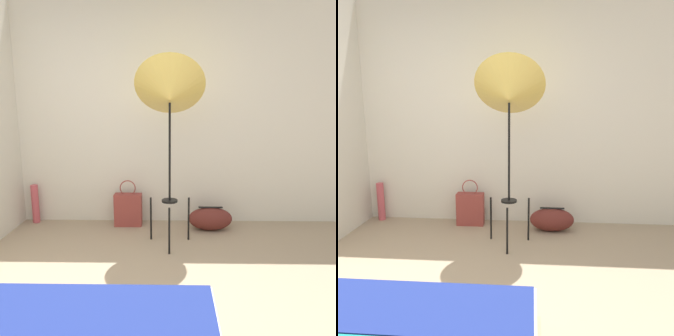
% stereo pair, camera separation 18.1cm
% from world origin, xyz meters
% --- Properties ---
extents(wall_back, '(8.00, 0.05, 2.60)m').
position_xyz_m(wall_back, '(0.00, 2.24, 1.30)').
color(wall_back, beige).
rests_on(wall_back, ground_plane).
extents(photo_umbrella, '(0.69, 0.61, 1.86)m').
position_xyz_m(photo_umbrella, '(0.41, 1.53, 1.51)').
color(photo_umbrella, black).
rests_on(photo_umbrella, ground_plane).
extents(tote_bag, '(0.32, 0.13, 0.55)m').
position_xyz_m(tote_bag, '(-0.08, 2.05, 0.20)').
color(tote_bag, brown).
rests_on(tote_bag, ground_plane).
extents(duffel_bag, '(0.49, 0.26, 0.27)m').
position_xyz_m(duffel_bag, '(0.87, 1.93, 0.13)').
color(duffel_bag, '#5B231E').
rests_on(duffel_bag, ground_plane).
extents(paper_roll, '(0.08, 0.08, 0.46)m').
position_xyz_m(paper_roll, '(-1.22, 2.13, 0.23)').
color(paper_roll, '#BC4C56').
rests_on(paper_roll, ground_plane).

